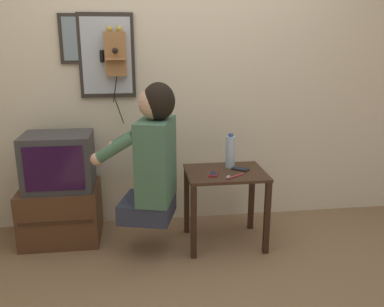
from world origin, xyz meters
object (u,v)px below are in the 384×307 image
object	(u,v)px
cell_phone_spare	(240,169)
toothbrush	(234,176)
water_bottle	(230,151)
wall_phone_antique	(115,53)
person	(153,155)
framed_picture	(86,39)
television	(59,161)
wall_mirror	(107,56)
cell_phone_held	(213,174)

from	to	relation	value
cell_phone_spare	toothbrush	distance (m)	0.18
cell_phone_spare	water_bottle	size ratio (longest dim) A/B	0.51
wall_phone_antique	water_bottle	world-z (taller)	wall_phone_antique
person	water_bottle	world-z (taller)	person
framed_picture	television	bearing A→B (deg)	-130.36
framed_picture	water_bottle	world-z (taller)	framed_picture
person	wall_mirror	size ratio (longest dim) A/B	1.52
person	cell_phone_held	distance (m)	0.47
television	wall_mirror	xyz separation A→B (m)	(0.38, 0.27, 0.76)
person	cell_phone_held	size ratio (longest dim) A/B	7.15
wall_phone_antique	cell_phone_held	size ratio (longest dim) A/B	5.47
water_bottle	toothbrush	xyz separation A→B (m)	(-0.02, -0.24, -0.12)
wall_mirror	cell_phone_spare	xyz separation A→B (m)	(0.98, -0.45, -0.82)
television	wall_phone_antique	distance (m)	0.93
television	cell_phone_spare	world-z (taller)	television
wall_phone_antique	water_bottle	xyz separation A→B (m)	(0.85, -0.33, -0.72)
cell_phone_held	cell_phone_spare	distance (m)	0.23
framed_picture	wall_mirror	xyz separation A→B (m)	(0.15, -0.00, -0.13)
framed_picture	water_bottle	size ratio (longest dim) A/B	1.52
television	framed_picture	xyz separation A→B (m)	(0.23, 0.27, 0.89)
cell_phone_spare	person	bearing A→B (deg)	137.38
wall_mirror	water_bottle	world-z (taller)	wall_mirror
framed_picture	cell_phone_held	distance (m)	1.42
cell_phone_spare	wall_phone_antique	bearing A→B (deg)	103.30
television	cell_phone_held	xyz separation A→B (m)	(1.14, -0.27, -0.06)
person	cell_phone_spare	bearing A→B (deg)	-64.86
person	television	bearing A→B (deg)	82.52
cell_phone_spare	water_bottle	world-z (taller)	water_bottle
person	framed_picture	size ratio (longest dim) A/B	2.44
person	wall_mirror	world-z (taller)	wall_mirror
wall_phone_antique	water_bottle	distance (m)	1.16
television	cell_phone_spare	xyz separation A→B (m)	(1.36, -0.18, -0.06)
television	framed_picture	distance (m)	0.96
cell_phone_held	toothbrush	bearing A→B (deg)	-11.57
wall_phone_antique	toothbrush	xyz separation A→B (m)	(0.82, -0.57, -0.84)
person	cell_phone_spare	xyz separation A→B (m)	(0.66, 0.11, -0.17)
cell_phone_held	wall_phone_antique	bearing A→B (deg)	162.18
wall_mirror	television	bearing A→B (deg)	-144.69
person	cell_phone_spare	size ratio (longest dim) A/B	7.24
framed_picture	toothbrush	world-z (taller)	framed_picture
person	cell_phone_spare	world-z (taller)	person
wall_phone_antique	toothbrush	world-z (taller)	wall_phone_antique
cell_phone_spare	wall_mirror	bearing A→B (deg)	102.82
wall_mirror	toothbrush	distance (m)	1.36
wall_mirror	cell_phone_held	size ratio (longest dim) A/B	4.72
television	wall_mirror	size ratio (longest dim) A/B	0.78
television	water_bottle	xyz separation A→B (m)	(1.30, -0.10, 0.06)
cell_phone_held	wall_mirror	bearing A→B (deg)	162.60
framed_picture	wall_mirror	size ratio (longest dim) A/B	0.62
wall_phone_antique	wall_mirror	distance (m)	0.08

